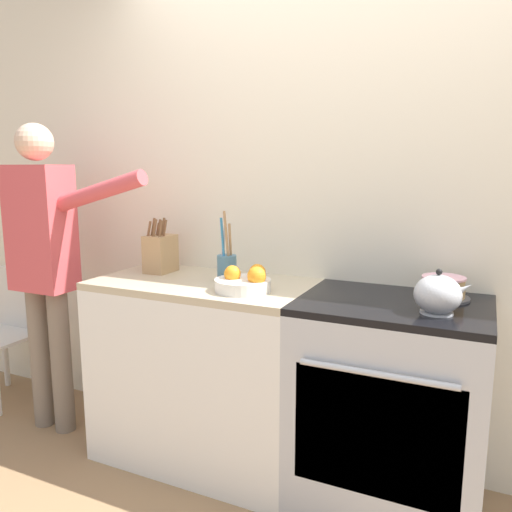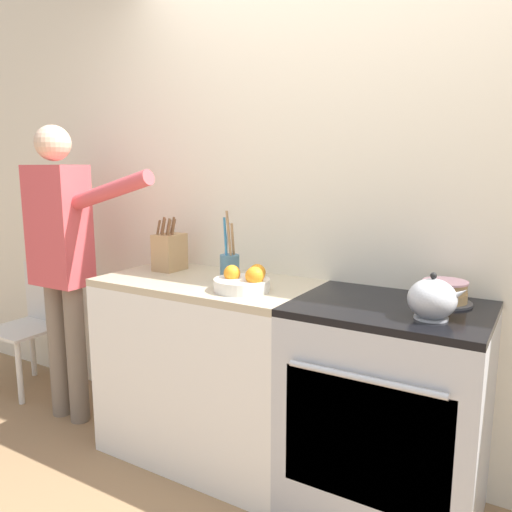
{
  "view_description": "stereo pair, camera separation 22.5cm",
  "coord_description": "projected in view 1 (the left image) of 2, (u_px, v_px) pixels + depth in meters",
  "views": [
    {
      "loc": [
        0.59,
        -1.75,
        1.46
      ],
      "look_at": [
        -0.35,
        0.27,
        1.07
      ],
      "focal_mm": 35.0,
      "sensor_mm": 36.0,
      "label": 1
    },
    {
      "loc": [
        0.79,
        -1.64,
        1.46
      ],
      "look_at": [
        -0.35,
        0.27,
        1.07
      ],
      "focal_mm": 35.0,
      "sensor_mm": 36.0,
      "label": 2
    }
  ],
  "objects": [
    {
      "name": "person_baker",
      "position": [
        44.0,
        252.0,
        2.69
      ],
      "size": [
        0.94,
        0.2,
        1.7
      ],
      "rotation": [
        0.0,
        0.0,
        -0.07
      ],
      "color": "#7A6B5B",
      "rests_on": "ground_plane"
    },
    {
      "name": "utensil_crock",
      "position": [
        227.0,
        266.0,
        2.39
      ],
      "size": [
        0.09,
        0.09,
        0.35
      ],
      "color": "#477084",
      "rests_on": "counter_cabinet"
    },
    {
      "name": "stove_range",
      "position": [
        388.0,
        406.0,
        2.13
      ],
      "size": [
        0.77,
        0.62,
        0.92
      ],
      "color": "#B7BABF",
      "rests_on": "ground_plane"
    },
    {
      "name": "fruit_bowl",
      "position": [
        245.0,
        282.0,
        2.23
      ],
      "size": [
        0.25,
        0.25,
        0.12
      ],
      "color": "silver",
      "rests_on": "counter_cabinet"
    },
    {
      "name": "knife_block",
      "position": [
        160.0,
        253.0,
        2.62
      ],
      "size": [
        0.12,
        0.16,
        0.29
      ],
      "color": "tan",
      "rests_on": "counter_cabinet"
    },
    {
      "name": "tea_kettle",
      "position": [
        438.0,
        295.0,
        1.87
      ],
      "size": [
        0.21,
        0.17,
        0.17
      ],
      "color": "#B7BABF",
      "rests_on": "stove_range"
    },
    {
      "name": "counter_cabinet",
      "position": [
        205.0,
        370.0,
        2.51
      ],
      "size": [
        1.05,
        0.59,
        0.92
      ],
      "color": "white",
      "rests_on": "ground_plane"
    },
    {
      "name": "layer_cake",
      "position": [
        443.0,
        288.0,
        2.09
      ],
      "size": [
        0.22,
        0.22,
        0.1
      ],
      "color": "#4C4C51",
      "rests_on": "stove_range"
    },
    {
      "name": "dining_chair",
      "position": [
        10.0,
        325.0,
        3.2
      ],
      "size": [
        0.4,
        0.4,
        0.83
      ],
      "rotation": [
        0.0,
        0.0,
        -0.49
      ],
      "color": "silver",
      "rests_on": "ground_plane"
    },
    {
      "name": "wall_back",
      "position": [
        352.0,
        203.0,
        2.38
      ],
      "size": [
        8.0,
        0.04,
        2.6
      ],
      "color": "silver",
      "rests_on": "ground_plane"
    }
  ]
}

